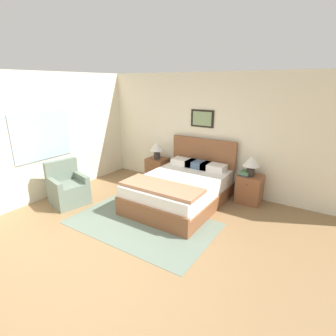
{
  "coord_description": "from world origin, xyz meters",
  "views": [
    {
      "loc": [
        2.55,
        -2.1,
        2.38
      ],
      "look_at": [
        0.03,
        1.8,
        0.86
      ],
      "focal_mm": 28.0,
      "sensor_mm": 36.0,
      "label": 1
    }
  ],
  "objects_px": {
    "bed": "(181,189)",
    "nightstand_by_door": "(249,189)",
    "armchair": "(68,189)",
    "nightstand_near_window": "(157,170)",
    "table_lamp_near_window": "(157,148)",
    "table_lamp_by_door": "(252,162)"
  },
  "relations": [
    {
      "from": "armchair",
      "to": "nightstand_by_door",
      "type": "relative_size",
      "value": 1.5
    },
    {
      "from": "nightstand_by_door",
      "to": "table_lamp_by_door",
      "type": "relative_size",
      "value": 1.41
    },
    {
      "from": "table_lamp_by_door",
      "to": "bed",
      "type": "bearing_deg",
      "value": -145.44
    },
    {
      "from": "bed",
      "to": "nightstand_by_door",
      "type": "xyz_separation_m",
      "value": [
        1.16,
        0.82,
        -0.02
      ]
    },
    {
      "from": "armchair",
      "to": "nightstand_by_door",
      "type": "distance_m",
      "value": 3.73
    },
    {
      "from": "nightstand_near_window",
      "to": "table_lamp_near_window",
      "type": "bearing_deg",
      "value": -67.83
    },
    {
      "from": "table_lamp_near_window",
      "to": "table_lamp_by_door",
      "type": "relative_size",
      "value": 1.0
    },
    {
      "from": "nightstand_near_window",
      "to": "table_lamp_by_door",
      "type": "height_order",
      "value": "table_lamp_by_door"
    },
    {
      "from": "bed",
      "to": "table_lamp_near_window",
      "type": "relative_size",
      "value": 5.11
    },
    {
      "from": "nightstand_by_door",
      "to": "table_lamp_by_door",
      "type": "xyz_separation_m",
      "value": [
        -0.0,
        -0.03,
        0.57
      ]
    },
    {
      "from": "armchair",
      "to": "table_lamp_near_window",
      "type": "distance_m",
      "value": 2.26
    },
    {
      "from": "armchair",
      "to": "nightstand_near_window",
      "type": "bearing_deg",
      "value": 172.96
    },
    {
      "from": "nightstand_near_window",
      "to": "nightstand_by_door",
      "type": "distance_m",
      "value": 2.32
    },
    {
      "from": "bed",
      "to": "table_lamp_near_window",
      "type": "bearing_deg",
      "value": 145.28
    },
    {
      "from": "nightstand_near_window",
      "to": "table_lamp_by_door",
      "type": "xyz_separation_m",
      "value": [
        2.32,
        -0.03,
        0.57
      ]
    },
    {
      "from": "armchair",
      "to": "nightstand_near_window",
      "type": "relative_size",
      "value": 1.5
    },
    {
      "from": "nightstand_near_window",
      "to": "table_lamp_near_window",
      "type": "relative_size",
      "value": 1.41
    },
    {
      "from": "nightstand_near_window",
      "to": "table_lamp_near_window",
      "type": "distance_m",
      "value": 0.58
    },
    {
      "from": "nightstand_by_door",
      "to": "nightstand_near_window",
      "type": "bearing_deg",
      "value": 180.0
    },
    {
      "from": "bed",
      "to": "nightstand_by_door",
      "type": "bearing_deg",
      "value": 35.34
    },
    {
      "from": "bed",
      "to": "nightstand_near_window",
      "type": "distance_m",
      "value": 1.42
    },
    {
      "from": "nightstand_by_door",
      "to": "table_lamp_near_window",
      "type": "xyz_separation_m",
      "value": [
        -2.31,
        -0.03,
        0.57
      ]
    }
  ]
}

